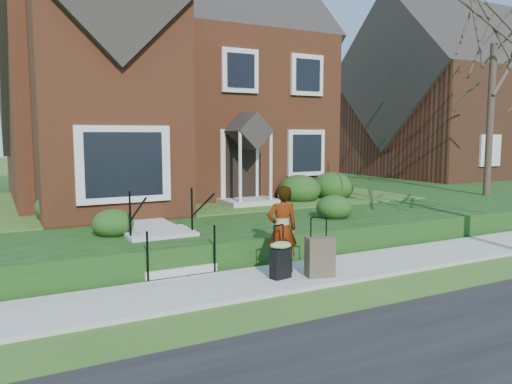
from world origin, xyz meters
TOP-DOWN VIEW (x-y plane):
  - ground at (0.00, 0.00)m, footprint 120.00×120.00m
  - sidewalk at (0.00, 0.00)m, footprint 60.00×1.60m
  - terrace at (4.00, 10.90)m, footprint 44.00×20.00m
  - walkway at (-2.50, 5.00)m, footprint 1.20×6.00m
  - main_house at (-0.21, 9.61)m, footprint 10.40×10.20m
  - neighbour_house at (16.00, 11.00)m, footprint 9.40×8.00m
  - front_steps at (-2.50, 1.84)m, footprint 1.40×2.02m
  - foundation_shrubs at (0.87, 5.02)m, footprint 9.76×4.32m
  - woman at (-0.73, 0.23)m, footprint 0.67×0.50m
  - suitcase_black at (-0.97, -0.13)m, footprint 0.46×0.40m
  - suitcase_olive at (-0.26, -0.37)m, footprint 0.56×0.39m
  - tree_gap at (9.62, 3.71)m, footprint 5.62×5.62m

SIDE VIEW (x-z plane):
  - ground at x=0.00m, z-range 0.00..0.00m
  - sidewalk at x=0.00m, z-range 0.00..0.08m
  - terrace at x=4.00m, z-range 0.00..0.60m
  - suitcase_olive at x=-0.26m, z-range -0.10..1.01m
  - suitcase_black at x=-0.97m, z-range -0.03..0.96m
  - front_steps at x=-2.50m, z-range -0.28..1.22m
  - walkway at x=-2.50m, z-range 0.60..0.66m
  - woman at x=-0.73m, z-range 0.08..1.74m
  - foundation_shrubs at x=0.87m, z-range 0.55..1.53m
  - neighbour_house at x=16.00m, z-range 0.65..9.85m
  - main_house at x=-0.21m, z-range 0.56..9.96m
  - tree_gap at x=9.62m, z-range 2.20..10.23m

